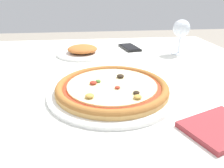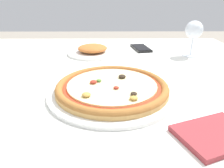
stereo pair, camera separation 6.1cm
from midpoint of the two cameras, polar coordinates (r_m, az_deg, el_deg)
The scene contains 6 objects.
dining_table at distance 0.79m, azimuth -1.65°, elevation -2.83°, with size 1.33×1.18×0.75m.
pizza_plate at distance 0.62m, azimuth 2.84°, elevation -1.18°, with size 0.36×0.36×0.04m.
wine_glass_far_left at distance 1.03m, azimuth 22.28°, elevation 12.69°, with size 0.07×0.07×0.15m.
cell_phone at distance 1.10m, azimuth 9.15°, elevation 9.24°, with size 0.10×0.15×0.01m.
side_plate at distance 1.01m, azimuth -3.37°, elevation 8.72°, with size 0.23×0.23×0.04m.
napkin_folded at distance 0.51m, azimuth 28.60°, elevation -11.63°, with size 0.18×0.16×0.01m.
Camera 2 is at (0.05, -0.71, 1.03)m, focal length 35.00 mm.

